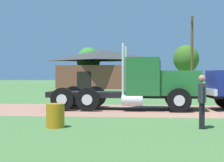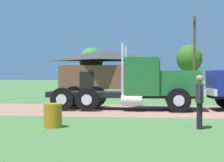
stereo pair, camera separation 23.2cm
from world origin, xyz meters
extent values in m
plane|color=#466F38|center=(0.00, 0.00, 0.00)|extent=(200.00, 200.00, 0.00)
cube|color=#9C6C57|center=(0.00, 0.00, 0.00)|extent=(120.00, 5.99, 0.01)
cube|color=black|center=(-3.75, 0.35, 0.76)|extent=(7.74, 1.77, 0.28)
cube|color=#23662D|center=(-0.90, 0.28, 1.37)|extent=(2.04, 2.14, 1.21)
cube|color=silver|center=(0.15, 0.26, 0.94)|extent=(0.21, 2.30, 0.32)
cube|color=#23662D|center=(-2.71, 0.32, 1.69)|extent=(1.69, 2.43, 1.86)
cube|color=#2D3D4C|center=(-1.88, 0.31, 2.06)|extent=(0.09, 2.00, 0.82)
cylinder|color=silver|center=(-3.63, 1.29, 2.04)|extent=(0.14, 0.14, 2.56)
cylinder|color=silver|center=(-3.67, -0.60, 2.04)|extent=(0.14, 0.14, 2.56)
cylinder|color=silver|center=(-3.23, -0.71, 0.54)|extent=(1.01, 0.54, 0.52)
cylinder|color=black|center=(-0.97, 1.48, 0.57)|extent=(1.15, 0.33, 1.14)
cylinder|color=silver|center=(-0.97, 1.64, 0.57)|extent=(0.52, 0.05, 0.51)
cylinder|color=black|center=(-1.03, -0.91, 0.57)|extent=(1.15, 0.33, 1.14)
cylinder|color=silver|center=(-1.03, -1.07, 0.57)|extent=(0.52, 0.05, 0.51)
cylinder|color=black|center=(-6.57, 1.61, 0.57)|extent=(1.15, 0.33, 1.14)
cylinder|color=silver|center=(-6.57, 1.77, 0.57)|extent=(0.52, 0.05, 0.51)
cylinder|color=black|center=(-6.63, -0.78, 0.57)|extent=(1.15, 0.33, 1.14)
cylinder|color=silver|center=(-6.63, -0.94, 0.57)|extent=(0.52, 0.05, 0.51)
cylinder|color=black|center=(-5.32, 1.58, 0.57)|extent=(1.15, 0.33, 1.14)
cylinder|color=silver|center=(-5.32, 1.74, 0.57)|extent=(0.52, 0.05, 0.51)
cylinder|color=black|center=(-5.38, -0.81, 0.57)|extent=(1.15, 0.33, 1.14)
cylinder|color=silver|center=(-5.38, -0.97, 0.57)|extent=(0.52, 0.05, 0.51)
cube|color=silver|center=(0.60, 0.33, 0.93)|extent=(0.35, 2.12, 0.32)
cylinder|color=silver|center=(1.65, 1.69, 0.56)|extent=(0.50, 0.09, 0.50)
cube|color=#2D2D33|center=(-0.78, -5.67, 1.18)|extent=(0.33, 0.46, 0.62)
sphere|color=#BB6E69|center=(-0.78, -5.67, 1.64)|extent=(0.24, 0.24, 0.24)
cube|color=black|center=(-0.76, -5.58, 0.44)|extent=(0.20, 0.19, 0.87)
cube|color=black|center=(-0.79, -5.76, 0.44)|extent=(0.20, 0.19, 0.87)
cylinder|color=#2D2D33|center=(-0.73, -5.41, 1.15)|extent=(0.10, 0.10, 0.59)
cylinder|color=#2D2D33|center=(-0.82, -5.93, 1.15)|extent=(0.10, 0.10, 0.59)
cylinder|color=#B27214|center=(-5.62, -5.92, 0.40)|extent=(0.61, 0.61, 0.80)
cube|color=brown|center=(-8.26, 27.96, 1.51)|extent=(11.32, 7.03, 3.02)
pyramid|color=#343434|center=(-8.26, 27.96, 4.44)|extent=(11.89, 7.38, 1.42)
cube|color=black|center=(-10.16, 25.07, 1.10)|extent=(1.80, 0.23, 2.20)
cylinder|color=brown|center=(2.09, 17.15, 3.80)|extent=(0.26, 0.26, 7.59)
cube|color=brown|center=(2.09, 17.15, 6.99)|extent=(0.57, 2.19, 0.14)
cylinder|color=#513823|center=(-10.45, 30.37, 1.26)|extent=(0.44, 0.44, 2.52)
ellipsoid|color=#327D2C|center=(-10.45, 30.37, 3.84)|extent=(3.31, 3.31, 3.64)
cylinder|color=#513823|center=(4.39, 40.34, 1.39)|extent=(0.44, 0.44, 2.78)
ellipsoid|color=#36641E|center=(4.39, 40.34, 4.47)|extent=(4.23, 4.23, 4.65)
camera|label=1|loc=(-2.69, -16.98, 1.76)|focal=54.31mm
camera|label=2|loc=(-2.46, -16.96, 1.76)|focal=54.31mm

